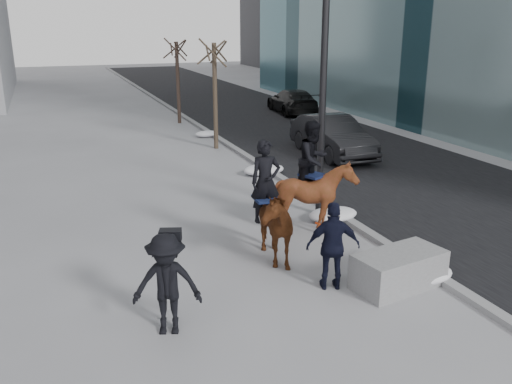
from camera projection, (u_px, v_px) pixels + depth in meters
name	position (u px, v px, depth m)	size (l,w,h in m)	color
ground	(278.00, 279.00, 10.92)	(120.00, 120.00, 0.00)	gray
road	(336.00, 148.00, 22.23)	(8.00, 90.00, 0.01)	black
curb	(245.00, 155.00, 20.83)	(0.25, 90.00, 0.12)	gray
planter	(399.00, 270.00, 10.52)	(1.79, 0.90, 0.72)	gray
car_near	(332.00, 136.00, 20.80)	(1.63, 4.66, 1.54)	black
car_far	(292.00, 101.00, 30.59)	(1.91, 4.70, 1.36)	black
tree_near	(215.00, 91.00, 21.54)	(1.20, 1.20, 4.66)	#352A1F
tree_far	(178.00, 79.00, 27.16)	(1.20, 1.20, 4.48)	#33241E
mounted_left	(268.00, 217.00, 11.58)	(1.07, 2.09, 2.63)	#45220D
mounted_right	(314.00, 189.00, 13.12)	(1.97, 2.07, 2.74)	#46280E
feeder	(333.00, 246.00, 10.32)	(1.11, 1.01, 1.75)	black
camera_crew	(167.00, 284.00, 8.82)	(1.28, 0.99, 1.75)	black
lamppost	(323.00, 21.00, 13.26)	(0.25, 1.52, 9.09)	black
snow_piles	(292.00, 188.00, 16.34)	(1.42, 16.04, 0.36)	white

